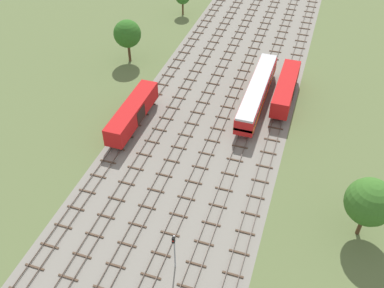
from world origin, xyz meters
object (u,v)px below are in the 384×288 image
(diesel_railcar_centre_right_near, at_px, (257,92))
(signal_post_nearest, at_px, (174,248))
(freight_boxcar_right_mid, at_px, (286,88))
(freight_boxcar_far_left_nearest, at_px, (133,112))

(diesel_railcar_centre_right_near, relative_size, signal_post_nearest, 3.67)
(diesel_railcar_centre_right_near, bearing_deg, freight_boxcar_right_mid, 32.67)
(freight_boxcar_far_left_nearest, height_order, freight_boxcar_right_mid, same)
(signal_post_nearest, bearing_deg, freight_boxcar_right_mid, 79.97)
(diesel_railcar_centre_right_near, xyz_separation_m, freight_boxcar_right_mid, (4.24, 2.72, -0.15))
(diesel_railcar_centre_right_near, xyz_separation_m, signal_post_nearest, (-2.12, -33.26, 0.94))
(freight_boxcar_far_left_nearest, relative_size, freight_boxcar_right_mid, 1.00)
(freight_boxcar_far_left_nearest, xyz_separation_m, freight_boxcar_right_mid, (21.19, 14.01, 0.00))
(freight_boxcar_right_mid, distance_m, signal_post_nearest, 36.55)
(freight_boxcar_right_mid, bearing_deg, diesel_railcar_centre_right_near, -147.33)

